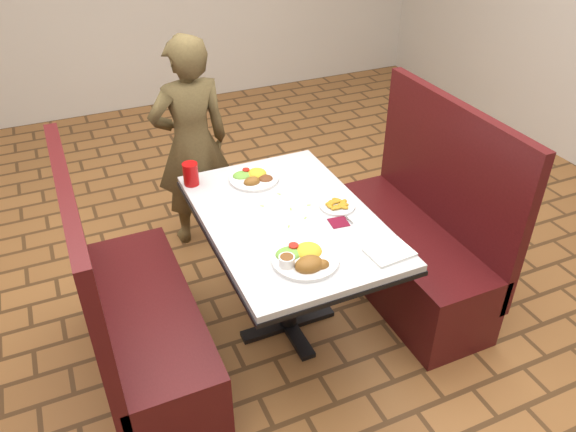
% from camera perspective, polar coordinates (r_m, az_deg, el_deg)
% --- Properties ---
extents(dining_table, '(0.81, 1.21, 0.75)m').
position_cam_1_polar(dining_table, '(2.82, 0.00, -1.62)').
color(dining_table, silver).
rests_on(dining_table, ground).
extents(booth_bench_left, '(0.47, 1.20, 1.17)m').
position_cam_1_polar(booth_bench_left, '(2.88, -14.94, -10.63)').
color(booth_bench_left, '#4D1112').
rests_on(booth_bench_left, ground).
extents(booth_bench_right, '(0.47, 1.20, 1.17)m').
position_cam_1_polar(booth_bench_right, '(3.36, 12.56, -2.87)').
color(booth_bench_right, '#4D1112').
rests_on(booth_bench_right, ground).
extents(diner_person, '(0.53, 0.37, 1.39)m').
position_cam_1_polar(diner_person, '(3.62, -9.75, 7.19)').
color(diner_person, brown).
rests_on(diner_person, ground).
extents(near_dinner_plate, '(0.30, 0.30, 0.09)m').
position_cam_1_polar(near_dinner_plate, '(2.46, 1.69, -4.09)').
color(near_dinner_plate, white).
rests_on(near_dinner_plate, dining_table).
extents(far_dinner_plate, '(0.27, 0.27, 0.07)m').
position_cam_1_polar(far_dinner_plate, '(3.06, -3.53, 4.10)').
color(far_dinner_plate, white).
rests_on(far_dinner_plate, dining_table).
extents(plantain_plate, '(0.18, 0.18, 0.03)m').
position_cam_1_polar(plantain_plate, '(2.84, 5.03, 1.09)').
color(plantain_plate, white).
rests_on(plantain_plate, dining_table).
extents(maroon_napkin, '(0.10, 0.10, 0.00)m').
position_cam_1_polar(maroon_napkin, '(2.73, 5.17, -0.65)').
color(maroon_napkin, maroon).
rests_on(maroon_napkin, dining_table).
extents(spoon_utensil, '(0.02, 0.12, 0.00)m').
position_cam_1_polar(spoon_utensil, '(2.76, 5.93, -0.14)').
color(spoon_utensil, silver).
rests_on(spoon_utensil, dining_table).
extents(red_tumbler, '(0.08, 0.08, 0.12)m').
position_cam_1_polar(red_tumbler, '(3.04, -9.86, 4.23)').
color(red_tumbler, '#B60C0C').
rests_on(red_tumbler, dining_table).
extents(paper_napkin, '(0.21, 0.16, 0.01)m').
position_cam_1_polar(paper_napkin, '(2.56, 10.28, -3.62)').
color(paper_napkin, white).
rests_on(paper_napkin, dining_table).
extents(knife_utensil, '(0.03, 0.17, 0.00)m').
position_cam_1_polar(knife_utensil, '(2.52, 2.54, -3.63)').
color(knife_utensil, '#B8B9BD').
rests_on(knife_utensil, dining_table).
extents(fork_utensil, '(0.01, 0.13, 0.00)m').
position_cam_1_polar(fork_utensil, '(2.43, 1.00, -5.31)').
color(fork_utensil, '#B9B9BE').
rests_on(fork_utensil, dining_table).
extents(lettuce_shreds, '(0.28, 0.32, 0.00)m').
position_cam_1_polar(lettuce_shreds, '(2.83, 0.25, 0.82)').
color(lettuce_shreds, '#89BF4C').
rests_on(lettuce_shreds, dining_table).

